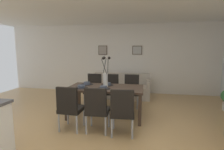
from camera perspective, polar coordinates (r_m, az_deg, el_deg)
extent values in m
plane|color=tan|center=(3.78, -4.11, -17.13)|extent=(9.00, 9.00, 0.00)
cube|color=white|center=(6.62, 2.77, 5.43)|extent=(9.00, 0.10, 2.60)
cube|color=white|center=(3.94, -2.97, 23.25)|extent=(9.00, 7.20, 0.08)
cube|color=#3D2D23|center=(4.15, -2.18, -4.35)|extent=(1.80, 0.93, 0.05)
cube|color=#3D2D23|center=(4.54, 9.49, -8.17)|extent=(0.07, 0.07, 0.69)
cube|color=#3D2D23|center=(4.85, -10.92, -7.14)|extent=(0.07, 0.07, 0.69)
cube|color=#3D2D23|center=(3.77, 9.30, -11.60)|extent=(0.07, 0.07, 0.69)
cube|color=#3D2D23|center=(4.14, -15.01, -9.96)|extent=(0.07, 0.07, 0.69)
cube|color=black|center=(3.66, -13.35, -11.08)|extent=(0.45, 0.45, 0.08)
cube|color=black|center=(3.42, -14.87, -7.94)|extent=(0.42, 0.07, 0.48)
cylinder|color=#9EA0A5|center=(3.83, -9.34, -13.74)|extent=(0.04, 0.04, 0.38)
cylinder|color=#9EA0A5|center=(3.98, -14.58, -13.06)|extent=(0.04, 0.04, 0.38)
cylinder|color=#9EA0A5|center=(3.51, -11.69, -15.92)|extent=(0.04, 0.04, 0.38)
cylinder|color=#9EA0A5|center=(3.67, -17.32, -15.03)|extent=(0.04, 0.04, 0.38)
cube|color=black|center=(5.08, -6.49, -5.47)|extent=(0.47, 0.47, 0.08)
cube|color=black|center=(5.21, -5.82, -2.21)|extent=(0.42, 0.08, 0.48)
cylinder|color=#9EA0A5|center=(5.04, -9.25, -8.35)|extent=(0.04, 0.04, 0.38)
cylinder|color=#9EA0A5|center=(4.91, -5.11, -8.72)|extent=(0.04, 0.04, 0.38)
cylinder|color=#9EA0A5|center=(5.38, -7.67, -7.26)|extent=(0.04, 0.04, 0.38)
cylinder|color=#9EA0A5|center=(5.26, -3.77, -7.57)|extent=(0.04, 0.04, 0.38)
cube|color=black|center=(3.50, -4.75, -11.80)|extent=(0.45, 0.45, 0.08)
cube|color=black|center=(3.24, -5.57, -8.60)|extent=(0.42, 0.07, 0.48)
cylinder|color=#9EA0A5|center=(3.72, -1.08, -14.33)|extent=(0.04, 0.04, 0.38)
cylinder|color=#9EA0A5|center=(3.80, -6.92, -13.91)|extent=(0.04, 0.04, 0.38)
cylinder|color=#9EA0A5|center=(3.38, -2.18, -16.76)|extent=(0.04, 0.04, 0.38)
cylinder|color=#9EA0A5|center=(3.46, -8.63, -16.21)|extent=(0.04, 0.04, 0.38)
cube|color=black|center=(4.96, -0.52, -5.77)|extent=(0.45, 0.45, 0.08)
cube|color=black|center=(5.08, -0.19, -2.42)|extent=(0.42, 0.07, 0.48)
cylinder|color=#9EA0A5|center=(4.87, -3.10, -8.85)|extent=(0.04, 0.04, 0.38)
cylinder|color=#9EA0A5|center=(4.81, 1.39, -9.05)|extent=(0.04, 0.04, 0.38)
cylinder|color=#9EA0A5|center=(5.23, -2.27, -7.65)|extent=(0.04, 0.04, 0.38)
cylinder|color=#9EA0A5|center=(5.17, 1.91, -7.82)|extent=(0.04, 0.04, 0.38)
cube|color=black|center=(3.37, 3.53, -12.56)|extent=(0.47, 0.47, 0.08)
cube|color=black|center=(3.11, 3.43, -9.31)|extent=(0.42, 0.09, 0.48)
cylinder|color=#9EA0A5|center=(3.63, 6.72, -14.95)|extent=(0.04, 0.04, 0.38)
cylinder|color=#9EA0A5|center=(3.65, 0.54, -14.81)|extent=(0.04, 0.04, 0.38)
cylinder|color=#9EA0A5|center=(3.29, 6.82, -17.54)|extent=(0.04, 0.04, 0.38)
cylinder|color=#9EA0A5|center=(3.30, -0.10, -17.37)|extent=(0.04, 0.04, 0.38)
cube|color=black|center=(4.93, 6.40, -5.89)|extent=(0.45, 0.45, 0.08)
cube|color=black|center=(5.06, 6.63, -2.52)|extent=(0.42, 0.07, 0.48)
cylinder|color=#9EA0A5|center=(4.83, 3.88, -8.99)|extent=(0.04, 0.04, 0.38)
cylinder|color=#9EA0A5|center=(4.80, 8.44, -9.18)|extent=(0.04, 0.04, 0.38)
cylinder|color=#9EA0A5|center=(5.19, 4.44, -7.77)|extent=(0.04, 0.04, 0.38)
cylinder|color=#9EA0A5|center=(5.16, 8.66, -7.93)|extent=(0.04, 0.04, 0.38)
cylinder|color=silver|center=(4.11, -2.20, -1.69)|extent=(0.11, 0.11, 0.34)
cylinder|color=black|center=(4.07, -1.38, 2.90)|extent=(0.05, 0.12, 0.37)
sphere|color=black|center=(4.06, -0.97, 5.72)|extent=(0.07, 0.07, 0.07)
cylinder|color=black|center=(4.13, -2.48, 2.96)|extent=(0.08, 0.05, 0.38)
sphere|color=black|center=(4.14, -2.62, 5.76)|extent=(0.07, 0.07, 0.07)
cylinder|color=black|center=(4.02, -2.66, 2.82)|extent=(0.15, 0.06, 0.36)
sphere|color=black|center=(3.98, -2.90, 5.66)|extent=(0.07, 0.07, 0.07)
cylinder|color=black|center=(4.10, -10.24, -4.23)|extent=(0.32, 0.32, 0.01)
cylinder|color=#475166|center=(4.09, -10.25, -3.78)|extent=(0.17, 0.17, 0.06)
cylinder|color=#3C4556|center=(4.09, -10.25, -3.57)|extent=(0.13, 0.13, 0.04)
cylinder|color=black|center=(4.48, -8.37, -3.12)|extent=(0.32, 0.32, 0.01)
cylinder|color=#475166|center=(4.48, -8.38, -2.71)|extent=(0.17, 0.17, 0.06)
cylinder|color=#3C4556|center=(4.47, -8.39, -2.52)|extent=(0.13, 0.13, 0.04)
cylinder|color=black|center=(3.94, -2.84, -4.59)|extent=(0.32, 0.32, 0.01)
cylinder|color=#475166|center=(3.94, -2.84, -4.12)|extent=(0.17, 0.17, 0.06)
cylinder|color=#3C4556|center=(3.93, -2.85, -3.91)|extent=(0.13, 0.13, 0.04)
cylinder|color=black|center=(4.34, -1.59, -3.40)|extent=(0.32, 0.32, 0.01)
cylinder|color=#475166|center=(4.34, -1.60, -2.97)|extent=(0.17, 0.17, 0.06)
cylinder|color=#3C4556|center=(4.33, -1.60, -2.78)|extent=(0.13, 0.13, 0.04)
cube|color=#B2A899|center=(6.01, 2.79, -5.35)|extent=(2.01, 0.84, 0.42)
cube|color=#B2A899|center=(6.27, 3.22, -1.07)|extent=(2.01, 0.16, 0.38)
cube|color=#B2A899|center=(5.91, 12.06, -2.69)|extent=(0.10, 0.84, 0.20)
cube|color=#B2A899|center=(6.14, -6.06, -2.14)|extent=(0.10, 0.84, 0.20)
cube|color=#473828|center=(6.67, -3.10, 8.28)|extent=(0.34, 0.02, 0.36)
cube|color=#9E9389|center=(6.66, -3.12, 8.28)|extent=(0.29, 0.01, 0.31)
cube|color=#473828|center=(6.49, 8.42, 8.21)|extent=(0.36, 0.02, 0.33)
cube|color=#B2B2AD|center=(6.48, 8.41, 8.21)|extent=(0.31, 0.01, 0.28)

